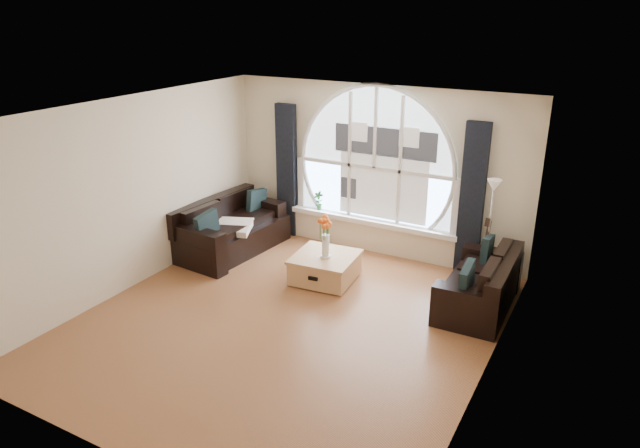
{
  "coord_description": "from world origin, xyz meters",
  "views": [
    {
      "loc": [
        3.51,
        -5.5,
        3.84
      ],
      "look_at": [
        0.0,
        0.9,
        1.05
      ],
      "focal_mm": 32.45,
      "sensor_mm": 36.0,
      "label": 1
    }
  ],
  "objects_px": {
    "sofa_left": "(232,228)",
    "coffee_chest": "(325,267)",
    "floor_lamp": "(489,234)",
    "guitar": "(486,251)",
    "vase_flowers": "(326,232)",
    "sofa_right": "(480,279)",
    "potted_plant": "(319,201)"
  },
  "relations": [
    {
      "from": "sofa_left",
      "to": "floor_lamp",
      "type": "height_order",
      "value": "floor_lamp"
    },
    {
      "from": "sofa_left",
      "to": "vase_flowers",
      "type": "xyz_separation_m",
      "value": [
        1.9,
        -0.28,
        0.38
      ]
    },
    {
      "from": "sofa_right",
      "to": "floor_lamp",
      "type": "xyz_separation_m",
      "value": [
        -0.08,
        0.67,
        0.4
      ]
    },
    {
      "from": "sofa_left",
      "to": "vase_flowers",
      "type": "height_order",
      "value": "vase_flowers"
    },
    {
      "from": "floor_lamp",
      "to": "guitar",
      "type": "height_order",
      "value": "floor_lamp"
    },
    {
      "from": "sofa_left",
      "to": "floor_lamp",
      "type": "distance_m",
      "value": 4.06
    },
    {
      "from": "coffee_chest",
      "to": "vase_flowers",
      "type": "height_order",
      "value": "vase_flowers"
    },
    {
      "from": "sofa_right",
      "to": "potted_plant",
      "type": "distance_m",
      "value": 3.23
    },
    {
      "from": "vase_flowers",
      "to": "guitar",
      "type": "height_order",
      "value": "vase_flowers"
    },
    {
      "from": "vase_flowers",
      "to": "potted_plant",
      "type": "relative_size",
      "value": 2.19
    },
    {
      "from": "vase_flowers",
      "to": "floor_lamp",
      "type": "xyz_separation_m",
      "value": [
        2.07,
        1.0,
        0.02
      ]
    },
    {
      "from": "coffee_chest",
      "to": "potted_plant",
      "type": "distance_m",
      "value": 1.66
    },
    {
      "from": "sofa_left",
      "to": "guitar",
      "type": "distance_m",
      "value": 4.03
    },
    {
      "from": "sofa_left",
      "to": "vase_flowers",
      "type": "relative_size",
      "value": 2.75
    },
    {
      "from": "guitar",
      "to": "potted_plant",
      "type": "bearing_deg",
      "value": -178.28
    },
    {
      "from": "sofa_left",
      "to": "guitar",
      "type": "height_order",
      "value": "guitar"
    },
    {
      "from": "floor_lamp",
      "to": "vase_flowers",
      "type": "bearing_deg",
      "value": -154.16
    },
    {
      "from": "sofa_left",
      "to": "coffee_chest",
      "type": "height_order",
      "value": "sofa_left"
    },
    {
      "from": "vase_flowers",
      "to": "potted_plant",
      "type": "xyz_separation_m",
      "value": [
        -0.88,
        1.39,
        -0.07
      ]
    },
    {
      "from": "sofa_right",
      "to": "vase_flowers",
      "type": "height_order",
      "value": "vase_flowers"
    },
    {
      "from": "coffee_chest",
      "to": "floor_lamp",
      "type": "height_order",
      "value": "floor_lamp"
    },
    {
      "from": "coffee_chest",
      "to": "vase_flowers",
      "type": "distance_m",
      "value": 0.57
    },
    {
      "from": "sofa_right",
      "to": "vase_flowers",
      "type": "distance_m",
      "value": 2.21
    },
    {
      "from": "vase_flowers",
      "to": "guitar",
      "type": "distance_m",
      "value": 2.31
    },
    {
      "from": "vase_flowers",
      "to": "floor_lamp",
      "type": "height_order",
      "value": "floor_lamp"
    },
    {
      "from": "sofa_right",
      "to": "vase_flowers",
      "type": "bearing_deg",
      "value": -172.11
    },
    {
      "from": "sofa_left",
      "to": "coffee_chest",
      "type": "xyz_separation_m",
      "value": [
        1.87,
        -0.24,
        -0.18
      ]
    },
    {
      "from": "vase_flowers",
      "to": "guitar",
      "type": "bearing_deg",
      "value": 26.74
    },
    {
      "from": "coffee_chest",
      "to": "floor_lamp",
      "type": "xyz_separation_m",
      "value": [
        2.1,
        0.96,
        0.58
      ]
    },
    {
      "from": "sofa_left",
      "to": "vase_flowers",
      "type": "distance_m",
      "value": 1.96
    },
    {
      "from": "coffee_chest",
      "to": "floor_lamp",
      "type": "bearing_deg",
      "value": 19.31
    },
    {
      "from": "sofa_left",
      "to": "potted_plant",
      "type": "height_order",
      "value": "potted_plant"
    }
  ]
}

